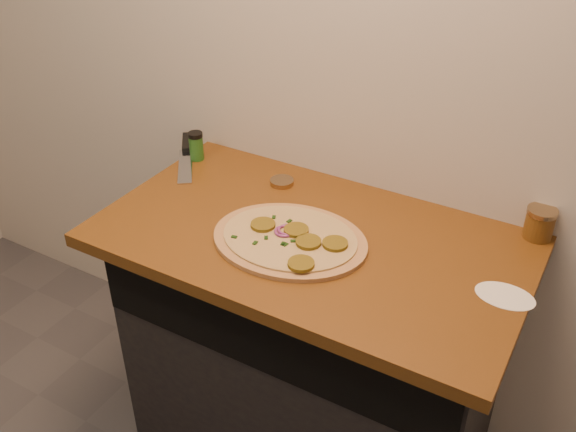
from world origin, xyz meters
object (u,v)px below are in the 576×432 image
Objects in this scene: pizza at (290,239)px; spice_shaker at (196,146)px; salsa_jar at (540,223)px; chefs_knife at (186,153)px.

spice_shaker reaches higher than pizza.
salsa_jar is at bearing 5.04° from spice_shaker.
pizza is 5.20× the size of salsa_jar.
chefs_knife is 3.06× the size of spice_shaker.
chefs_knife is at bearing 154.40° from pizza.
chefs_knife is 0.07m from spice_shaker.
spice_shaker is (-1.10, -0.10, 0.00)m from salsa_jar.
spice_shaker reaches higher than chefs_knife.
chefs_knife is at bearing -175.39° from salsa_jar.
chefs_knife is 1.16m from salsa_jar.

